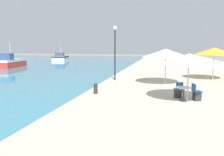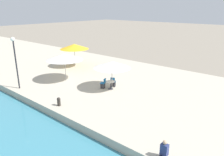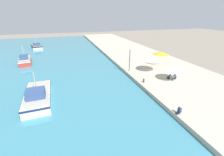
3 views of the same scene
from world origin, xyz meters
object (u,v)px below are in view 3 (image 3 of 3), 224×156
Objects in this scene: fishing_boat_far at (37,46)px; cafe_umbrella_pink at (175,68)px; fishing_boat_near at (38,96)px; mooring_bollard at (144,80)px; fishing_boat_mid at (25,60)px; cafe_umbrella_white at (153,59)px; cafe_chair_right at (175,77)px; lamppost at (130,55)px; person_at_quay at (179,110)px; cafe_chair_left at (169,77)px; cafe_umbrella_striped at (161,53)px; cafe_table at (173,77)px.

fishing_boat_far is 2.14× the size of cafe_umbrella_pink.
fishing_boat_near reaches higher than cafe_umbrella_pink.
fishing_boat_mid is at bearing 137.36° from mooring_bollard.
cafe_umbrella_white is 3.92× the size of cafe_chair_right.
lamppost reaches higher than cafe_umbrella_white.
person_at_quay is (-6.08, -8.23, 0.10)m from cafe_chair_right.
fishing_boat_mid reaches higher than cafe_chair_right.
cafe_chair_right is at bearing -44.32° from cafe_chair_left.
cafe_umbrella_striped is (4.05, 3.30, 0.09)m from cafe_umbrella_white.
fishing_boat_mid is at bearing -146.53° from cafe_chair_right.
cafe_table is 9.64m from person_at_quay.
cafe_chair_right reaches higher than mooring_bollard.
cafe_chair_right is 8.88m from lamppost.
cafe_umbrella_striped is (29.06, -11.51, 2.22)m from fishing_boat_mid.
cafe_umbrella_pink is at bearing 54.98° from person_at_quay.
cafe_umbrella_white is 1.04× the size of cafe_umbrella_striped.
person_at_quay is at bearing -80.76° from fishing_boat_far.
cafe_umbrella_striped reaches higher than cafe_umbrella_pink.
lamppost is (15.70, 5.77, 2.85)m from fishing_boat_near.
fishing_boat_mid is 32.08m from cafe_chair_left.
fishing_boat_mid is 18.13m from fishing_boat_far.
fishing_boat_far is 7.63× the size of cafe_chair_right.
cafe_umbrella_pink is 4.05× the size of cafe_table.
cafe_umbrella_white is at bearing 100.06° from cafe_table.
fishing_boat_mid is at bearing 142.47° from cafe_table.
cafe_chair_left is (20.56, 0.05, 0.08)m from fishing_boat_near.
cafe_umbrella_striped reaches higher than mooring_bollard.
fishing_boat_far reaches higher than mooring_bollard.
fishing_boat_near is at bearing 178.22° from cafe_umbrella_pink.
fishing_boat_near is 15.75m from mooring_bollard.
fishing_boat_far is 45.25m from cafe_chair_left.
fishing_boat_near is 10.31× the size of cafe_table.
person_at_quay is 1.48× the size of mooring_bollard.
mooring_bollard is (-5.23, 0.70, -1.86)m from cafe_umbrella_pink.
cafe_chair_left is at bearing 108.70° from cafe_table.
fishing_boat_near is at bearing 150.73° from person_at_quay.
cafe_umbrella_white is 5.23m from cafe_umbrella_striped.
cafe_chair_right is at bearing 53.56° from person_at_quay.
fishing_boat_near is 25.26m from cafe_umbrella_striped.
cafe_table is (25.92, -19.91, 0.29)m from fishing_boat_mid.
cafe_umbrella_striped reaches higher than cafe_umbrella_white.
cafe_umbrella_white is 0.78× the size of lamppost.
cafe_table is at bearing -51.54° from lamppost.
cafe_umbrella_white reaches higher than cafe_chair_right.
lamppost is at bearing -156.93° from cafe_chair_right.
fishing_boat_mid reaches higher than cafe_umbrella_white.
fishing_boat_mid is at bearing 124.49° from cafe_chair_left.
fishing_boat_far is at bearing 123.18° from lamppost.
fishing_boat_mid reaches higher than fishing_boat_far.
cafe_umbrella_striped is 9.18m from cafe_table.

